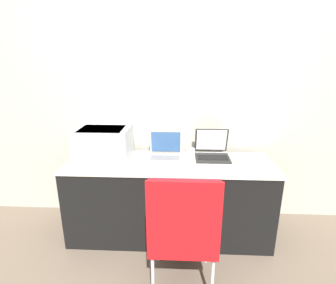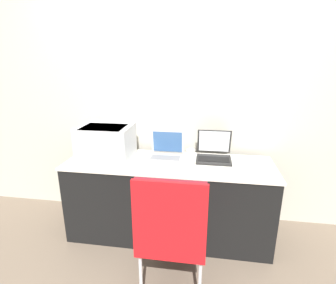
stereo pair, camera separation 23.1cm
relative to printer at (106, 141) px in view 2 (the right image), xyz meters
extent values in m
plane|color=#6B5B4C|center=(0.59, -0.31, -0.90)|extent=(14.00, 14.00, 0.00)
cube|color=#B7B2A3|center=(0.59, 0.38, 0.40)|extent=(8.00, 0.05, 2.60)
cube|color=black|center=(0.59, -0.03, -0.54)|extent=(1.82, 0.57, 0.72)
cube|color=silver|center=(0.59, -0.03, -0.17)|extent=(1.84, 0.59, 0.02)
cube|color=#B2B7BC|center=(0.00, 0.00, -0.01)|extent=(0.47, 0.37, 0.30)
cube|color=#51565B|center=(0.00, -0.03, 0.11)|extent=(0.38, 0.28, 0.05)
cube|color=#B7B7BC|center=(0.55, 0.04, -0.16)|extent=(0.31, 0.22, 0.02)
cube|color=slate|center=(0.55, 0.03, -0.15)|extent=(0.27, 0.12, 0.00)
cube|color=#B7B7BC|center=(0.55, 0.17, -0.04)|extent=(0.31, 0.04, 0.22)
cube|color=#2D5184|center=(0.55, 0.17, -0.04)|extent=(0.28, 0.03, 0.20)
cube|color=black|center=(0.98, 0.07, -0.16)|extent=(0.31, 0.24, 0.02)
cube|color=black|center=(0.98, 0.06, -0.15)|extent=(0.28, 0.13, 0.00)
cube|color=black|center=(0.98, 0.23, -0.03)|extent=(0.31, 0.07, 0.24)
cube|color=silver|center=(0.98, 0.22, -0.03)|extent=(0.28, 0.06, 0.21)
cube|color=silver|center=(0.52, -0.17, -0.15)|extent=(0.41, 0.16, 0.02)
cylinder|color=white|center=(0.78, 0.02, -0.11)|extent=(0.07, 0.07, 0.11)
cylinder|color=white|center=(0.78, 0.02, -0.05)|extent=(0.08, 0.08, 0.01)
ellipsoid|color=silver|center=(0.78, -0.15, -0.15)|extent=(0.07, 0.04, 0.03)
cube|color=maroon|center=(0.71, -0.60, -0.48)|extent=(0.43, 0.44, 0.04)
cube|color=maroon|center=(0.71, -0.80, -0.21)|extent=(0.43, 0.03, 0.50)
cylinder|color=silver|center=(0.51, -0.40, -0.70)|extent=(0.02, 0.02, 0.40)
cylinder|color=silver|center=(0.91, -0.40, -0.70)|extent=(0.02, 0.02, 0.40)
cylinder|color=silver|center=(0.51, -0.80, -0.70)|extent=(0.02, 0.02, 0.40)
cylinder|color=silver|center=(0.91, -0.80, -0.70)|extent=(0.02, 0.02, 0.40)
cube|color=red|center=(0.71, -0.83, -0.23)|extent=(0.46, 0.02, 0.55)
camera|label=1|loc=(0.68, -2.20, 0.71)|focal=28.00mm
camera|label=2|loc=(0.91, -2.18, 0.71)|focal=28.00mm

